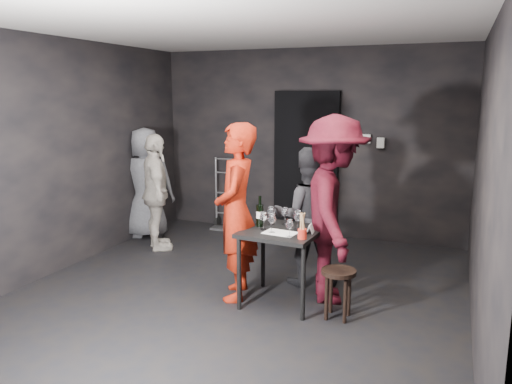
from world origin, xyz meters
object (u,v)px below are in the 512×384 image
at_px(wine_bottle, 260,215).
at_px(server_red, 236,196).
at_px(stool, 338,280).
at_px(bystander_cream, 156,191).
at_px(bystander_grey, 146,180).
at_px(woman_black, 307,216).
at_px(breadstick_cup, 302,226).
at_px(tasting_table, 282,239).
at_px(hand_truck, 225,215).
at_px(man_maroon, 334,187).

bearing_deg(wine_bottle, server_red, -161.23).
distance_m(stool, bystander_cream, 3.00).
distance_m(bystander_grey, wine_bottle, 2.74).
bearing_deg(woman_black, bystander_cream, -33.19).
bearing_deg(breadstick_cup, server_red, 165.68).
bearing_deg(server_red, woman_black, 119.97).
xyz_separation_m(tasting_table, stool, (0.61, -0.15, -0.29)).
relative_size(hand_truck, bystander_grey, 0.65).
distance_m(woman_black, bystander_cream, 2.23).
xyz_separation_m(tasting_table, breadstick_cup, (0.27, -0.22, 0.22)).
distance_m(tasting_table, stool, 0.69).
relative_size(tasting_table, server_red, 0.35).
distance_m(hand_truck, server_red, 2.81).
xyz_separation_m(hand_truck, wine_bottle, (1.48, -2.28, 0.66)).
bearing_deg(woman_black, server_red, 26.58).
bearing_deg(stool, hand_truck, 133.27).
bearing_deg(hand_truck, woman_black, -46.62).
xyz_separation_m(bystander_grey, wine_bottle, (2.33, -1.44, 0.02)).
bearing_deg(tasting_table, bystander_cream, 154.03).
bearing_deg(bystander_cream, man_maroon, -146.27).
height_order(server_red, man_maroon, man_maroon).
bearing_deg(bystander_grey, tasting_table, 128.58).
height_order(hand_truck, wine_bottle, hand_truck).
bearing_deg(server_red, stool, 65.13).
xyz_separation_m(hand_truck, woman_black, (1.81, -1.73, 0.55)).
height_order(bystander_grey, wine_bottle, bystander_grey).
xyz_separation_m(tasting_table, server_red, (-0.47, -0.03, 0.41)).
xyz_separation_m(server_red, bystander_grey, (-2.10, 1.52, -0.22)).
bearing_deg(man_maroon, woman_black, 29.17).
distance_m(tasting_table, man_maroon, 0.73).
bearing_deg(tasting_table, server_red, -176.17).
height_order(stool, breadstick_cup, breadstick_cup).
xyz_separation_m(tasting_table, bystander_grey, (-2.58, 1.49, 0.19)).
relative_size(man_maroon, bystander_grey, 1.37).
xyz_separation_m(server_red, woman_black, (0.55, 0.63, -0.30)).
xyz_separation_m(tasting_table, woman_black, (0.08, 0.60, 0.11)).
height_order(woman_black, breadstick_cup, woman_black).
bearing_deg(bystander_grey, hand_truck, -156.67).
bearing_deg(tasting_table, woman_black, 82.32).
bearing_deg(breadstick_cup, man_maroon, 71.54).
bearing_deg(server_red, wine_bottle, 90.09).
relative_size(bystander_cream, breadstick_cup, 6.14).
bearing_deg(tasting_table, man_maroon, 31.72).
bearing_deg(tasting_table, stool, -13.77).
bearing_deg(woman_black, man_maroon, 115.79).
distance_m(bystander_cream, breadstick_cup, 2.69).
relative_size(hand_truck, stool, 2.34).
bearing_deg(server_red, bystander_cream, -141.59).
height_order(woman_black, bystander_grey, bystander_grey).
bearing_deg(hand_truck, server_red, -64.87).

